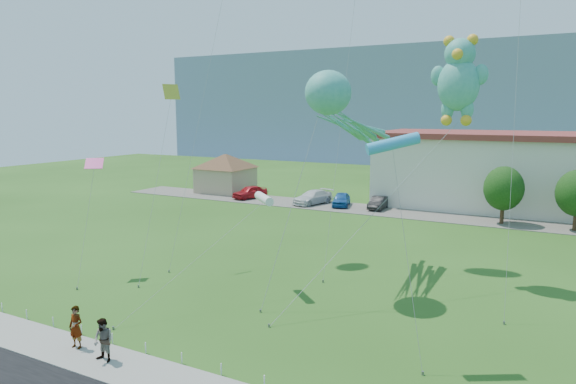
{
  "coord_description": "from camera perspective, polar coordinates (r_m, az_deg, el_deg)",
  "views": [
    {
      "loc": [
        14.31,
        -16.95,
        10.4
      ],
      "look_at": [
        1.1,
        8.0,
        5.99
      ],
      "focal_mm": 32.0,
      "sensor_mm": 36.0,
      "label": 1
    }
  ],
  "objects": [
    {
      "name": "ground",
      "position": [
        24.5,
        -11.57,
        -16.44
      ],
      "size": [
        160.0,
        160.0,
        0.0
      ],
      "primitive_type": "plane",
      "color": "#275016",
      "rests_on": "ground"
    },
    {
      "name": "sidewalk",
      "position": [
        22.66,
        -16.23,
        -18.68
      ],
      "size": [
        80.0,
        2.5,
        0.1
      ],
      "primitive_type": "cube",
      "color": "gray",
      "rests_on": "ground"
    },
    {
      "name": "parking_strip",
      "position": [
        54.87,
        12.28,
        -2.23
      ],
      "size": [
        70.0,
        6.0,
        0.06
      ],
      "primitive_type": "cube",
      "color": "#59544C",
      "rests_on": "ground"
    },
    {
      "name": "hill_ridge",
      "position": [
        137.71,
        22.22,
        9.1
      ],
      "size": [
        160.0,
        50.0,
        25.0
      ],
      "primitive_type": "cube",
      "color": "slate",
      "rests_on": "ground"
    },
    {
      "name": "pavilion",
      "position": [
        67.39,
        -6.95,
        2.52
      ],
      "size": [
        9.2,
        9.2,
        5.0
      ],
      "color": "tan",
      "rests_on": "ground"
    },
    {
      "name": "rope_fence",
      "position": [
        23.51,
        -13.69,
        -16.97
      ],
      "size": [
        26.05,
        0.05,
        0.5
      ],
      "color": "white",
      "rests_on": "ground"
    },
    {
      "name": "tree_near",
      "position": [
        51.61,
        22.84,
        0.36
      ],
      "size": [
        3.6,
        3.6,
        5.47
      ],
      "color": "#3F2B19",
      "rests_on": "ground"
    },
    {
      "name": "pedestrian_left",
      "position": [
        25.1,
        -22.5,
        -13.7
      ],
      "size": [
        0.74,
        0.53,
        1.91
      ],
      "primitive_type": "imported",
      "rotation": [
        0.0,
        0.0,
        0.1
      ],
      "color": "gray",
      "rests_on": "sidewalk"
    },
    {
      "name": "pedestrian_right",
      "position": [
        23.46,
        -19.83,
        -15.24
      ],
      "size": [
        0.91,
        0.72,
        1.85
      ],
      "primitive_type": "imported",
      "rotation": [
        0.0,
        0.0,
        -0.02
      ],
      "color": "gray",
      "rests_on": "sidewalk"
    },
    {
      "name": "parked_car_red",
      "position": [
        62.24,
        -4.26,
        0.01
      ],
      "size": [
        3.17,
        4.89,
        1.55
      ],
      "primitive_type": "imported",
      "rotation": [
        0.0,
        0.0,
        -0.32
      ],
      "color": "#AE151C",
      "rests_on": "parking_strip"
    },
    {
      "name": "parked_car_white",
      "position": [
        58.34,
        2.77,
        -0.58
      ],
      "size": [
        3.61,
        5.71,
        1.54
      ],
      "primitive_type": "imported",
      "rotation": [
        0.0,
        0.0,
        -0.29
      ],
      "color": "silver",
      "rests_on": "parking_strip"
    },
    {
      "name": "parked_car_blue",
      "position": [
        57.38,
        5.94,
        -0.81
      ],
      "size": [
        2.81,
        4.63,
        1.47
      ],
      "primitive_type": "imported",
      "rotation": [
        0.0,
        0.0,
        0.26
      ],
      "color": "#1C539B",
      "rests_on": "parking_strip"
    },
    {
      "name": "parked_car_black",
      "position": [
        56.16,
        10.03,
        -1.18
      ],
      "size": [
        1.57,
        4.12,
        1.34
      ],
      "primitive_type": "imported",
      "rotation": [
        0.0,
        0.0,
        0.04
      ],
      "color": "black",
      "rests_on": "parking_strip"
    },
    {
      "name": "octopus_kite",
      "position": [
        30.79,
        5.67,
        9.16
      ],
      "size": [
        2.89,
        12.47,
        12.73
      ],
      "color": "teal",
      "rests_on": "ground"
    },
    {
      "name": "teddy_bear_kite",
      "position": [
        33.39,
        18.44,
        11.92
      ],
      "size": [
        7.99,
        13.42,
        14.98
      ],
      "color": "teal",
      "rests_on": "ground"
    },
    {
      "name": "small_kite_yellow",
      "position": [
        35.52,
        -13.21,
        8.61
      ],
      "size": [
        2.47,
        6.33,
        12.19
      ],
      "color": "gold",
      "rests_on": "ground"
    },
    {
      "name": "small_kite_white",
      "position": [
        29.73,
        -2.81,
        -0.83
      ],
      "size": [
        3.79,
        9.66,
        5.88
      ],
      "color": "white",
      "rests_on": "ground"
    },
    {
      "name": "small_kite_cyan",
      "position": [
        21.69,
        11.59,
        5.1
      ],
      "size": [
        2.22,
        2.54,
        9.55
      ],
      "color": "#2E98D3",
      "rests_on": "ground"
    },
    {
      "name": "small_kite_pink",
      "position": [
        34.82,
        -20.87,
        1.89
      ],
      "size": [
        2.25,
        3.87,
        7.59
      ],
      "color": "#DC3188",
      "rests_on": "ground"
    }
  ]
}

